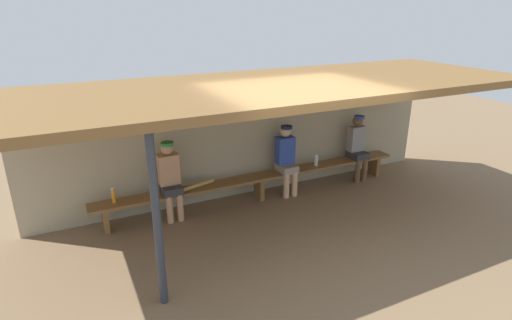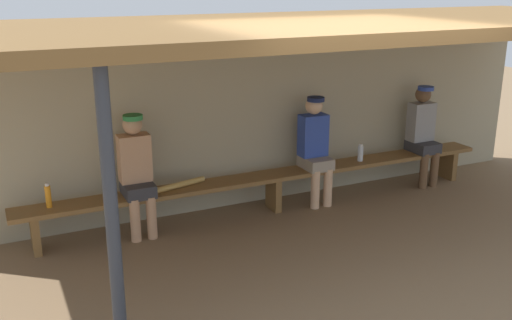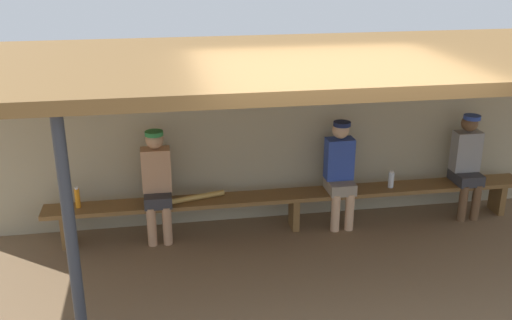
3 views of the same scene
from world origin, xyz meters
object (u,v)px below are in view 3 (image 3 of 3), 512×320
object	(u,v)px
player_shirtless_tan	(157,180)
water_bottle_green	(391,180)
player_with_sunglasses	(340,169)
water_bottle_orange	(77,198)
player_in_red	(467,161)
support_post	(72,243)
bench	(294,199)
baseball_bat	(194,198)

from	to	relation	value
player_shirtless_tan	water_bottle_green	xyz separation A→B (m)	(2.90, -0.01, -0.18)
player_with_sunglasses	water_bottle_green	xyz separation A→B (m)	(0.67, -0.01, -0.18)
player_shirtless_tan	water_bottle_orange	bearing A→B (deg)	178.78
player_in_red	water_bottle_green	size ratio (longest dim) A/B	6.10
player_in_red	water_bottle_green	bearing A→B (deg)	-179.16
support_post	bench	bearing A→B (deg)	41.87
bench	water_bottle_green	bearing A→B (deg)	-0.52
support_post	player_in_red	bearing A→B (deg)	24.60
water_bottle_orange	water_bottle_green	bearing A→B (deg)	-0.52
player_in_red	baseball_bat	distance (m)	3.50
player_with_sunglasses	support_post	bearing A→B (deg)	-144.17
bench	player_shirtless_tan	xyz separation A→B (m)	(-1.66, 0.00, 0.36)
support_post	player_with_sunglasses	distance (m)	3.61
bench	player_with_sunglasses	xyz separation A→B (m)	(0.57, 0.00, 0.36)
baseball_bat	player_shirtless_tan	bearing A→B (deg)	164.46
player_shirtless_tan	player_with_sunglasses	size ratio (longest dim) A/B	1.00
player_shirtless_tan	player_in_red	bearing A→B (deg)	0.00
player_in_red	baseball_bat	bearing A→B (deg)	-179.94
player_shirtless_tan	water_bottle_orange	distance (m)	0.94
support_post	bench	xyz separation A→B (m)	(2.34, 2.10, -0.71)
support_post	player_shirtless_tan	world-z (taller)	support_post
water_bottle_orange	bench	bearing A→B (deg)	-0.52
bench	player_in_red	bearing A→B (deg)	0.09
bench	baseball_bat	bearing A→B (deg)	-180.00
player_in_red	player_shirtless_tan	xyz separation A→B (m)	(-3.91, 0.00, 0.00)
player_with_sunglasses	baseball_bat	bearing A→B (deg)	-179.89
support_post	player_shirtless_tan	xyz separation A→B (m)	(0.68, 2.10, -0.35)
bench	water_bottle_orange	world-z (taller)	water_bottle_orange
support_post	water_bottle_green	world-z (taller)	support_post
baseball_bat	player_with_sunglasses	bearing A→B (deg)	-14.94
support_post	player_shirtless_tan	bearing A→B (deg)	71.99
water_bottle_green	baseball_bat	bearing A→B (deg)	179.74
water_bottle_orange	player_in_red	bearing A→B (deg)	-0.23
player_with_sunglasses	water_bottle_green	size ratio (longest dim) A/B	6.10
support_post	player_shirtless_tan	size ratio (longest dim) A/B	1.64
player_with_sunglasses	water_bottle_orange	size ratio (longest dim) A/B	5.22
support_post	player_in_red	world-z (taller)	support_post
support_post	water_bottle_orange	distance (m)	2.20
bench	water_bottle_orange	size ratio (longest dim) A/B	23.28
bench	player_with_sunglasses	size ratio (longest dim) A/B	4.46
player_with_sunglasses	baseball_bat	xyz separation A→B (m)	(-1.81, -0.00, -0.25)
support_post	player_with_sunglasses	xyz separation A→B (m)	(2.91, 2.10, -0.35)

